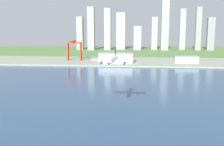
{
  "coord_description": "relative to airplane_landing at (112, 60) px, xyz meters",
  "views": [
    {
      "loc": [
        9.16,
        -14.54,
        60.09
      ],
      "look_at": [
        -12.66,
        194.08,
        26.42
      ],
      "focal_mm": 43.12,
      "sensor_mm": 36.0,
      "label": 1
    }
  ],
  "objects": [
    {
      "name": "port_crane_red",
      "position": [
        -104.96,
        310.73,
        -8.89
      ],
      "size": [
        27.38,
        41.85,
        38.07
      ],
      "color": "red",
      "rests_on": "industrial_pier"
    },
    {
      "name": "warehouse_annex",
      "position": [
        100.27,
        297.92,
        -30.53
      ],
      "size": [
        41.29,
        24.84,
        12.28
      ],
      "color": "silver",
      "rests_on": "industrial_pier"
    },
    {
      "name": "water_bay",
      "position": [
        10.11,
        67.2,
        -39.12
      ],
      "size": [
        840.0,
        360.0,
        0.15
      ],
      "primitive_type": "cube",
      "color": "#2D4C70",
      "rests_on": "ground"
    },
    {
      "name": "industrial_pier",
      "position": [
        10.11,
        317.2,
        -37.94
      ],
      "size": [
        840.0,
        140.0,
        2.5
      ],
      "primitive_type": "cube",
      "color": "#969E8A",
      "rests_on": "ground"
    },
    {
      "name": "warehouse_main",
      "position": [
        -23.04,
        290.69,
        -27.81
      ],
      "size": [
        61.31,
        33.58,
        17.73
      ],
      "color": "white",
      "rests_on": "industrial_pier"
    },
    {
      "name": "distant_skyline",
      "position": [
        11.83,
        639.16,
        20.13
      ],
      "size": [
        411.53,
        57.34,
        156.05
      ],
      "color": "#ACABAF",
      "rests_on": "ground"
    },
    {
      "name": "ground_plane",
      "position": [
        10.11,
        127.2,
        -39.19
      ],
      "size": [
        2400.0,
        2400.0,
        0.0
      ],
      "primitive_type": "plane",
      "color": "#5A8241"
    },
    {
      "name": "airplane_landing",
      "position": [
        0.0,
        0.0,
        0.0
      ],
      "size": [
        30.13,
        36.01,
        11.66
      ],
      "color": "white"
    }
  ]
}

